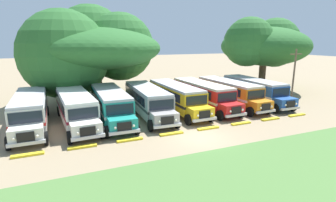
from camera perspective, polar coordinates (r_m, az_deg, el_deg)
ground_plane at (r=20.95m, az=6.75°, el=-7.87°), size 220.00×220.00×0.00m
foreground_grass_strip at (r=15.68m, az=20.43°, el=-16.21°), size 80.00×9.60×0.01m
parked_bus_slot_0 at (r=25.69m, az=-27.66°, el=-1.67°), size 2.80×10.85×2.82m
parked_bus_slot_1 at (r=25.15m, az=-19.38°, el=-1.18°), size 3.32×10.94×2.82m
parked_bus_slot_2 at (r=25.59m, az=-12.29°, el=-0.50°), size 2.84×10.86×2.82m
parked_bus_slot_3 at (r=26.60m, az=-4.40°, el=0.28°), size 3.08×10.89×2.82m
parked_bus_slot_4 at (r=28.12m, az=1.83°, el=1.02°), size 2.85×10.86×2.82m
parked_bus_slot_5 at (r=29.69m, az=7.61°, el=1.56°), size 3.04×10.89×2.82m
parked_bus_slot_6 at (r=31.49m, az=13.17°, el=1.99°), size 3.00×10.88×2.82m
parked_bus_slot_7 at (r=33.64m, az=18.17°, el=2.37°), size 2.98×10.88×2.82m
curb_wheelstop_0 at (r=19.97m, az=-28.10°, el=-10.25°), size 2.00×0.36×0.15m
curb_wheelstop_1 at (r=19.87m, az=-18.06°, el=-9.41°), size 2.00×0.36×0.15m
curb_wheelstop_2 at (r=20.37m, az=-8.27°, el=-8.31°), size 2.00×0.36×0.15m
curb_wheelstop_3 at (r=21.42m, az=0.75°, el=-7.08°), size 2.00×0.36×0.15m
curb_wheelstop_4 at (r=22.94m, az=8.71°, el=-5.84°), size 2.00×0.36×0.15m
curb_wheelstop_5 at (r=24.86m, az=15.53°, el=-4.69°), size 2.00×0.36×0.15m
curb_wheelstop_6 at (r=27.08m, az=21.29°, el=-3.66°), size 2.00×0.36×0.15m
curb_wheelstop_7 at (r=29.53m, az=26.13°, el=-2.76°), size 2.00×0.36×0.15m
broad_shade_tree at (r=34.74m, az=-16.22°, el=11.00°), size 16.54×17.17×12.14m
secondary_tree at (r=43.29m, az=19.47°, el=11.53°), size 14.36×14.31×10.84m
utility_pole at (r=34.80m, az=25.61°, el=5.22°), size 1.80×0.20×6.45m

